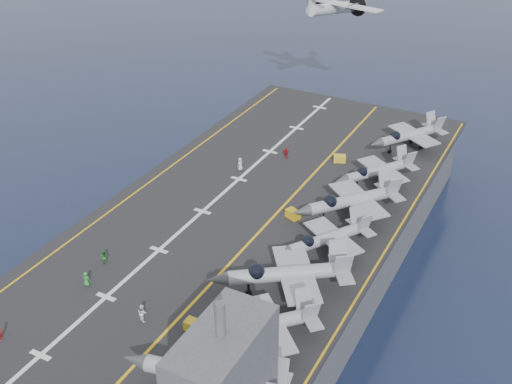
% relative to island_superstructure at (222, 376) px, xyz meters
% --- Properties ---
extents(ground, '(500.00, 500.00, 0.00)m').
position_rel_island_superstructure_xyz_m(ground, '(-15.00, 30.00, -17.90)').
color(ground, '#142135').
rests_on(ground, ground).
extents(hull, '(36.00, 90.00, 10.00)m').
position_rel_island_superstructure_xyz_m(hull, '(-15.00, 30.00, -12.90)').
color(hull, '#56595E').
rests_on(hull, ground).
extents(flight_deck, '(38.00, 92.00, 0.40)m').
position_rel_island_superstructure_xyz_m(flight_deck, '(-15.00, 30.00, -7.70)').
color(flight_deck, black).
rests_on(flight_deck, hull).
extents(foul_line, '(0.35, 90.00, 0.02)m').
position_rel_island_superstructure_xyz_m(foul_line, '(-12.00, 30.00, -7.48)').
color(foul_line, gold).
rests_on(foul_line, flight_deck).
extents(landing_centerline, '(0.50, 90.00, 0.02)m').
position_rel_island_superstructure_xyz_m(landing_centerline, '(-21.00, 30.00, -7.48)').
color(landing_centerline, silver).
rests_on(landing_centerline, flight_deck).
extents(deck_edge_port, '(0.25, 90.00, 0.02)m').
position_rel_island_superstructure_xyz_m(deck_edge_port, '(-32.00, 30.00, -7.48)').
color(deck_edge_port, gold).
rests_on(deck_edge_port, flight_deck).
extents(deck_edge_stbd, '(0.25, 90.00, 0.02)m').
position_rel_island_superstructure_xyz_m(deck_edge_stbd, '(3.50, 30.00, -7.48)').
color(deck_edge_stbd, gold).
rests_on(deck_edge_stbd, flight_deck).
extents(island_superstructure, '(5.00, 10.00, 15.00)m').
position_rel_island_superstructure_xyz_m(island_superstructure, '(0.00, 0.00, 0.00)').
color(island_superstructure, '#56595E').
rests_on(island_superstructure, flight_deck).
extents(fighter_jet_1, '(17.19, 13.05, 5.40)m').
position_rel_island_superstructure_xyz_m(fighter_jet_1, '(-3.10, 3.35, -4.80)').
color(fighter_jet_1, '#9CA5AB').
rests_on(fighter_jet_1, flight_deck).
extents(fighter_jet_2, '(16.12, 16.22, 4.76)m').
position_rel_island_superstructure_xyz_m(fighter_jet_2, '(-2.72, 11.71, -5.12)').
color(fighter_jet_2, '#8B929B').
rests_on(fighter_jet_2, flight_deck).
extents(fighter_jet_3, '(19.03, 17.80, 5.50)m').
position_rel_island_superstructure_xyz_m(fighter_jet_3, '(-3.67, 20.17, -4.75)').
color(fighter_jet_3, '#9198A1').
rests_on(fighter_jet_3, flight_deck).
extents(fighter_jet_4, '(14.38, 15.63, 4.51)m').
position_rel_island_superstructure_xyz_m(fighter_jet_4, '(-2.66, 29.16, -5.24)').
color(fighter_jet_4, '#97A0A7').
rests_on(fighter_jet_4, flight_deck).
extents(fighter_jet_5, '(17.43, 18.07, 5.25)m').
position_rel_island_superstructure_xyz_m(fighter_jet_5, '(-2.96, 38.26, -4.88)').
color(fighter_jet_5, '#8C949D').
rests_on(fighter_jet_5, flight_deck).
extents(fighter_jet_6, '(14.58, 15.60, 4.51)m').
position_rel_island_superstructure_xyz_m(fighter_jet_6, '(-2.74, 48.23, -5.25)').
color(fighter_jet_6, '#9BA3AC').
rests_on(fighter_jet_6, flight_deck).
extents(fighter_jet_8, '(15.18, 16.42, 4.74)m').
position_rel_island_superstructure_xyz_m(fighter_jet_8, '(-2.07, 61.63, -5.13)').
color(fighter_jet_8, gray).
rests_on(fighter_jet_8, flight_deck).
extents(tow_cart_a, '(1.86, 1.22, 1.11)m').
position_rel_island_superstructure_xyz_m(tow_cart_a, '(-9.62, 10.16, -6.94)').
color(tow_cart_a, gold).
rests_on(tow_cart_a, flight_deck).
extents(tow_cart_b, '(2.19, 1.83, 1.12)m').
position_rel_island_superstructure_xyz_m(tow_cart_b, '(-9.65, 34.30, -6.94)').
color(tow_cart_b, gold).
rests_on(tow_cart_b, flight_deck).
extents(tow_cart_c, '(2.13, 1.80, 1.08)m').
position_rel_island_superstructure_xyz_m(tow_cart_c, '(-10.05, 51.99, -6.96)').
color(tow_cart_c, gold).
rests_on(tow_cart_c, flight_deck).
extents(crew_0, '(1.17, 0.86, 1.82)m').
position_rel_island_superstructure_xyz_m(crew_0, '(-24.20, 10.60, -6.59)').
color(crew_0, '#268C33').
rests_on(crew_0, flight_deck).
extents(crew_1, '(1.07, 1.22, 1.70)m').
position_rel_island_superstructure_xyz_m(crew_1, '(-26.08, -0.21, -6.65)').
color(crew_1, '#B21919').
rests_on(crew_1, flight_deck).
extents(crew_2, '(1.22, 0.95, 1.82)m').
position_rel_island_superstructure_xyz_m(crew_2, '(-25.17, 14.88, -6.59)').
color(crew_2, '#29802E').
rests_on(crew_2, flight_deck).
extents(crew_4, '(1.29, 1.10, 1.83)m').
position_rel_island_superstructure_xyz_m(crew_4, '(-17.78, 49.16, -6.58)').
color(crew_4, '#AE0A0F').
rests_on(crew_4, flight_deck).
extents(crew_5, '(1.03, 1.33, 1.98)m').
position_rel_island_superstructure_xyz_m(crew_5, '(-22.21, 42.56, -6.51)').
color(crew_5, silver).
rests_on(crew_5, flight_deck).
extents(crew_7, '(1.45, 1.22, 2.05)m').
position_rel_island_superstructure_xyz_m(crew_7, '(-15.14, 8.86, -6.48)').
color(crew_7, white).
rests_on(crew_7, flight_deck).
extents(transport_plane, '(24.54, 19.25, 5.16)m').
position_rel_island_superstructure_xyz_m(transport_plane, '(-27.01, 88.32, 5.42)').
color(transport_plane, '#B7BBBC').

